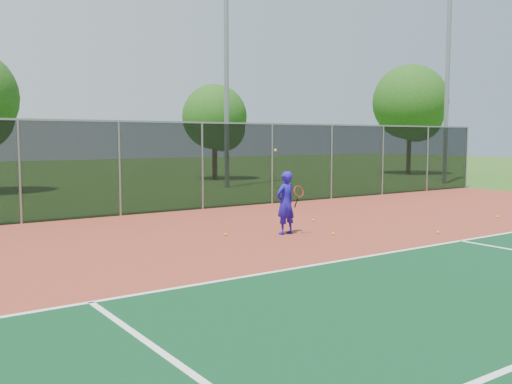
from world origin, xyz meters
TOP-DOWN VIEW (x-y plane):
  - court_apron at (0.00, 2.00)m, footprint 30.00×20.00m
  - fence_back at (0.00, 12.00)m, footprint 30.00×0.06m
  - tennis_player at (-0.82, 6.22)m, footprint 0.65×0.65m
  - practice_ball_0 at (6.43, 4.84)m, footprint 0.07×0.07m
  - practice_ball_2 at (1.23, 7.53)m, footprint 0.07×0.07m
  - practice_ball_3 at (2.47, 4.01)m, footprint 0.07×0.07m
  - practice_ball_4 at (0.09, 5.39)m, footprint 0.07×0.07m
  - practice_ball_5 at (1.18, 8.72)m, footprint 0.07×0.07m
  - practice_ball_7 at (-2.23, 6.87)m, footprint 0.07×0.07m
  - floodlight_n at (5.46, 19.18)m, footprint 0.90×0.40m
  - floodlight_ne at (16.49, 14.39)m, footprint 0.90×0.40m
  - tree_back_mid at (7.82, 24.12)m, footprint 3.87×3.87m
  - tree_back_right at (21.42, 20.92)m, footprint 5.10×5.10m

SIDE VIEW (x-z plane):
  - court_apron at x=0.00m, z-range 0.00..0.02m
  - practice_ball_0 at x=6.43m, z-range 0.02..0.09m
  - practice_ball_2 at x=1.23m, z-range 0.02..0.09m
  - practice_ball_3 at x=2.47m, z-range 0.02..0.09m
  - practice_ball_4 at x=0.09m, z-range 0.02..0.09m
  - practice_ball_5 at x=1.18m, z-range 0.02..0.09m
  - practice_ball_7 at x=-2.23m, z-range 0.02..0.09m
  - tennis_player at x=-0.82m, z-range -0.26..1.93m
  - fence_back at x=0.00m, z-range 0.05..3.08m
  - tree_back_mid at x=7.82m, z-range 0.72..6.41m
  - tree_back_right at x=21.42m, z-range 0.96..8.45m
  - floodlight_n at x=5.46m, z-range 0.78..13.56m
  - floodlight_ne at x=16.49m, z-range 0.78..13.56m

